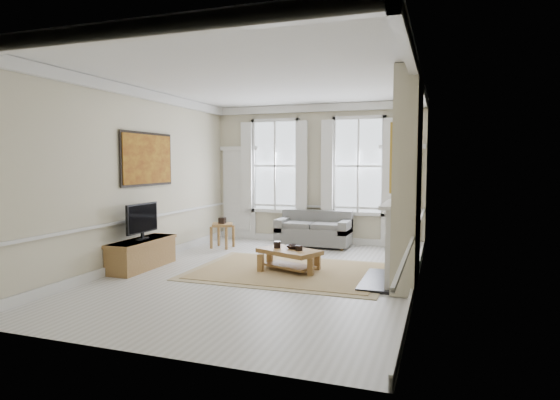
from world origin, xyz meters
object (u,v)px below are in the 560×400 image
at_px(side_table, 222,228).
at_px(coffee_table, 289,254).
at_px(sofa, 314,231).
at_px(tv_stand, 142,254).

distance_m(side_table, coffee_table, 2.84).
distance_m(sofa, tv_stand, 4.15).
bearing_deg(tv_stand, side_table, 78.99).
xyz_separation_m(sofa, side_table, (-1.96, -0.93, 0.11)).
height_order(sofa, side_table, sofa).
bearing_deg(sofa, side_table, -154.63).
bearing_deg(side_table, tv_stand, -101.01).
relative_size(coffee_table, tv_stand, 0.82).
relative_size(sofa, coffee_table, 1.37).
bearing_deg(tv_stand, coffee_table, 13.71).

